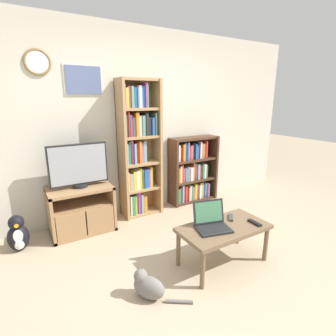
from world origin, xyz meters
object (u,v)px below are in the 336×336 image
remote_near_laptop (255,223)px  television (78,166)px  laptop (211,222)px  bookshelf_short (191,171)px  bookshelf_tall (138,150)px  cat (148,286)px  remote_far_from_laptop (231,217)px  tv_stand (82,209)px  penguin_figurine (18,235)px  coffee_table (224,231)px

remote_near_laptop → television: bearing=132.7°
laptop → television: bearing=138.2°
bookshelf_short → bookshelf_tall: bearing=-179.1°
bookshelf_short → cat: 2.30m
television → bookshelf_tall: 0.85m
remote_far_from_laptop → cat: bearing=48.4°
tv_stand → remote_near_laptop: (1.39, -1.54, 0.13)m
bookshelf_short → cat: bearing=-134.8°
bookshelf_tall → laptop: (0.10, -1.50, -0.48)m
remote_near_laptop → cat: 1.24m
remote_near_laptop → bookshelf_short: bearing=78.1°
penguin_figurine → coffee_table: bearing=-36.7°
bookshelf_short → penguin_figurine: 2.54m
tv_stand → bookshelf_tall: bearing=8.4°
television → cat: television is taller
coffee_table → remote_far_from_laptop: size_ratio=6.11×
cat → bookshelf_tall: bearing=33.7°
remote_far_from_laptop → television: bearing=-6.2°
bookshelf_short → cat: size_ratio=2.43×
laptop → penguin_figurine: laptop is taller
cat → penguin_figurine: (-0.92, 1.38, 0.08)m
remote_near_laptop → penguin_figurine: size_ratio=0.39×
laptop → bookshelf_short: bearing=75.5°
television → laptop: size_ratio=1.83×
tv_stand → penguin_figurine: size_ratio=1.84×
television → bookshelf_short: television is taller
bookshelf_short → laptop: size_ratio=2.77×
tv_stand → laptop: size_ratio=2.01×
coffee_table → remote_near_laptop: remote_near_laptop is taller
television → bookshelf_tall: bearing=7.0°
tv_stand → bookshelf_short: (1.79, 0.14, 0.21)m
television → penguin_figurine: size_ratio=1.68×
tv_stand → television: television is taller
coffee_table → cat: size_ratio=2.09×
cat → penguin_figurine: 1.66m
tv_stand → remote_near_laptop: tv_stand is taller
bookshelf_tall → remote_far_from_laptop: 1.60m
tv_stand → bookshelf_tall: 1.08m
penguin_figurine → bookshelf_tall: bearing=7.7°
coffee_table → laptop: 0.18m
coffee_table → cat: 0.92m
remote_near_laptop → cat: (-1.19, 0.08, -0.31)m
penguin_figurine → cat: bearing=-56.4°
coffee_table → remote_far_from_laptop: bearing=28.0°
remote_far_from_laptop → cat: size_ratio=0.34×
bookshelf_tall → cat: (-0.66, -1.59, -0.85)m
television → laptop: television is taller
tv_stand → cat: 1.49m
bookshelf_short → cat: bookshelf_short is taller
bookshelf_tall → remote_near_laptop: 1.83m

